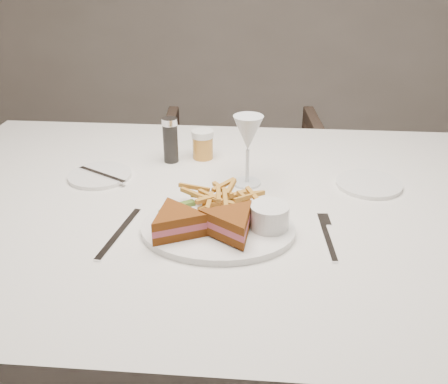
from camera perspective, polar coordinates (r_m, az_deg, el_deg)
The scene contains 3 objects.
table at distance 1.37m, azimuth 0.26°, elevation -15.07°, with size 1.56×1.04×0.75m, color silver.
chair_far at distance 2.14m, azimuth 2.12°, elevation 0.56°, with size 0.67×0.63×0.69m, color #44342A.
table_setting at distance 1.10m, azimuth -0.34°, elevation -0.45°, with size 0.84×0.60×0.18m.
Camera 1 is at (-0.16, -0.92, 1.29)m, focal length 40.00 mm.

